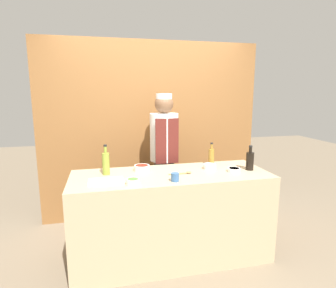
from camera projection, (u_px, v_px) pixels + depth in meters
name	position (u px, v px, depth m)	size (l,w,h in m)	color
ground_plane	(171.00, 256.00, 3.01)	(14.00, 14.00, 0.00)	#756651
cabinet_wall	(151.00, 131.00, 3.91)	(2.98, 0.18, 2.40)	brown
counter	(171.00, 216.00, 2.93)	(2.00, 0.74, 0.91)	tan
sauce_bowl_purple	(210.00, 166.00, 3.01)	(0.13, 0.13, 0.06)	white
sauce_bowl_green	(133.00, 181.00, 2.51)	(0.12, 0.12, 0.05)	white
sauce_bowl_red	(142.00, 168.00, 2.95)	(0.16, 0.16, 0.06)	white
sauce_bowl_brown	(234.00, 170.00, 2.91)	(0.13, 0.13, 0.04)	white
cutting_board	(106.00, 181.00, 2.58)	(0.32, 0.18, 0.02)	white
bottle_vinegar	(211.00, 156.00, 3.16)	(0.06, 0.06, 0.26)	olive
bottle_soy	(250.00, 160.00, 2.97)	(0.08, 0.08, 0.26)	black
bottle_oil	(106.00, 163.00, 2.80)	(0.07, 0.07, 0.30)	olive
cup_blue	(175.00, 177.00, 2.60)	(0.08, 0.08, 0.08)	#386093
wooden_spoon	(183.00, 173.00, 2.83)	(0.23, 0.04, 0.02)	#B2844C
chef_center	(164.00, 156.00, 3.51)	(0.35, 0.35, 1.71)	#28282D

